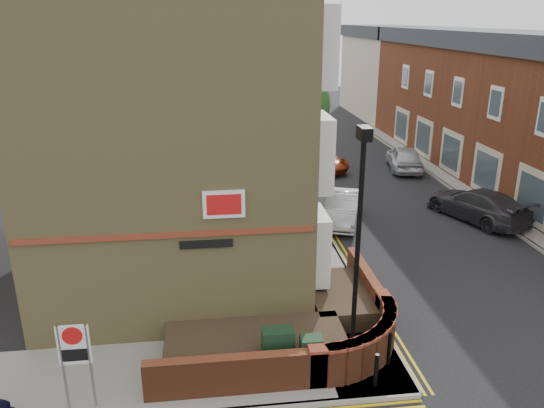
{
  "coord_description": "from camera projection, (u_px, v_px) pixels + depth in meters",
  "views": [
    {
      "loc": [
        -1.87,
        -10.03,
        8.7
      ],
      "look_at": [
        -0.11,
        4.0,
        3.7
      ],
      "focal_mm": 35.0,
      "sensor_mm": 36.0,
      "label": 1
    }
  ],
  "objects": [
    {
      "name": "silver_car_far",
      "position": [
        404.0,
        158.0,
        31.75
      ],
      "size": [
        2.53,
        4.57,
        1.47
      ],
      "primitive_type": "imported",
      "rotation": [
        0.0,
        0.0,
        2.95
      ],
      "color": "#AFB0B7",
      "rests_on": "ground"
    },
    {
      "name": "kerb_main_far",
      "position": [
        474.0,
        204.0,
        25.94
      ],
      "size": [
        0.15,
        40.0,
        0.12
      ],
      "primitive_type": "cube",
      "color": "gray",
      "rests_on": "ground"
    },
    {
      "name": "tree_near",
      "position": [
        290.0,
        109.0,
        24.31
      ],
      "size": [
        3.64,
        3.65,
        6.7
      ],
      "color": "#382B1E",
      "rests_on": "pavement_main"
    },
    {
      "name": "kerb_main_near",
      "position": [
        302.0,
        191.0,
        27.8
      ],
      "size": [
        0.15,
        32.0,
        0.12
      ],
      "primitive_type": "cube",
      "color": "gray",
      "rests_on": "ground"
    },
    {
      "name": "tree_mid",
      "position": [
        269.0,
        79.0,
        31.63
      ],
      "size": [
        4.03,
        4.03,
        7.42
      ],
      "color": "#382B1E",
      "rests_on": "pavement_main"
    },
    {
      "name": "pavement_main",
      "position": [
        283.0,
        192.0,
        27.68
      ],
      "size": [
        2.0,
        32.0,
        0.12
      ],
      "primitive_type": "cube",
      "color": "gray",
      "rests_on": "ground"
    },
    {
      "name": "traffic_light_assembly",
      "position": [
        270.0,
        111.0,
        35.24
      ],
      "size": [
        0.2,
        0.16,
        4.2
      ],
      "color": "black",
      "rests_on": "pavement_main"
    },
    {
      "name": "utility_cabinet_small",
      "position": [
        311.0,
        356.0,
        13.27
      ],
      "size": [
        0.55,
        0.4,
        1.1
      ],
      "primitive_type": "cube",
      "color": "#16321C",
      "rests_on": "pavement_corner"
    },
    {
      "name": "utility_cabinet_large",
      "position": [
        278.0,
        350.0,
        13.44
      ],
      "size": [
        0.8,
        0.45,
        1.2
      ],
      "primitive_type": "cube",
      "color": "#16321C",
      "rests_on": "pavement_corner"
    },
    {
      "name": "yellow_lines_main",
      "position": [
        307.0,
        192.0,
        27.85
      ],
      "size": [
        0.28,
        32.0,
        0.01
      ],
      "primitive_type": "cube",
      "color": "gold",
      "rests_on": "ground"
    },
    {
      "name": "tree_far",
      "position": [
        256.0,
        71.0,
        39.21
      ],
      "size": [
        3.81,
        3.81,
        7.0
      ],
      "color": "#382B1E",
      "rests_on": "pavement_main"
    },
    {
      "name": "lamppost",
      "position": [
        357.0,
        254.0,
        12.7
      ],
      "size": [
        0.25,
        0.5,
        6.3
      ],
      "color": "black",
      "rests_on": "pavement_corner"
    },
    {
      "name": "grey_car_far",
      "position": [
        478.0,
        205.0,
        23.88
      ],
      "size": [
        3.63,
        5.34,
        1.44
      ],
      "primitive_type": "imported",
      "rotation": [
        0.0,
        0.0,
        3.5
      ],
      "color": "#2E2C31",
      "rests_on": "ground"
    },
    {
      "name": "bollard_near",
      "position": [
        376.0,
        370.0,
        12.92
      ],
      "size": [
        0.11,
        0.11,
        0.9
      ],
      "primitive_type": "cylinder",
      "color": "black",
      "rests_on": "pavement_corner"
    },
    {
      "name": "ground",
      "position": [
        298.0,
        407.0,
        12.5
      ],
      "size": [
        120.0,
        120.0,
        0.0
      ],
      "primitive_type": "plane",
      "color": "black",
      "rests_on": "ground"
    },
    {
      "name": "silver_car_near",
      "position": [
        343.0,
        208.0,
        23.6
      ],
      "size": [
        2.76,
        4.33,
        1.35
      ],
      "primitive_type": "imported",
      "rotation": [
        0.0,
        0.0,
        -0.35
      ],
      "color": "#A6AAAE",
      "rests_on": "ground"
    },
    {
      "name": "red_car_main",
      "position": [
        316.0,
        159.0,
        31.86
      ],
      "size": [
        3.87,
        5.2,
        1.31
      ],
      "primitive_type": "imported",
      "rotation": [
        0.0,
        0.0,
        0.41
      ],
      "color": "maroon",
      "rests_on": "ground"
    },
    {
      "name": "bollard_far",
      "position": [
        389.0,
        349.0,
        13.74
      ],
      "size": [
        0.11,
        0.11,
        0.9
      ],
      "primitive_type": "cylinder",
      "color": "black",
      "rests_on": "pavement_corner"
    },
    {
      "name": "pavement_corner",
      "position": [
        152.0,
        377.0,
        13.47
      ],
      "size": [
        13.0,
        3.0,
        0.12
      ],
      "primitive_type": "cube",
      "color": "gray",
      "rests_on": "ground"
    },
    {
      "name": "pavement_far",
      "position": [
        512.0,
        202.0,
        26.17
      ],
      "size": [
        4.0,
        40.0,
        0.12
      ],
      "primitive_type": "cube",
      "color": "gray",
      "rests_on": "ground"
    },
    {
      "name": "zone_sign",
      "position": [
        75.0,
        352.0,
        11.83
      ],
      "size": [
        0.72,
        0.07,
        2.2
      ],
      "color": "slate",
      "rests_on": "pavement_corner"
    },
    {
      "name": "far_terrace",
      "position": [
        509.0,
        108.0,
        28.76
      ],
      "size": [
        5.4,
        30.4,
        8.0
      ],
      "color": "brown",
      "rests_on": "ground"
    },
    {
      "name": "corner_building",
      "position": [
        175.0,
        96.0,
        17.58
      ],
      "size": [
        8.95,
        10.4,
        13.6
      ],
      "color": "#95844F",
      "rests_on": "ground"
    },
    {
      "name": "far_terrace_cream",
      "position": [
        384.0,
        71.0,
        48.4
      ],
      "size": [
        5.4,
        12.4,
        8.0
      ],
      "color": "#B8B098",
      "rests_on": "ground"
    },
    {
      "name": "garden_wall",
      "position": [
        283.0,
        346.0,
        14.84
      ],
      "size": [
        6.8,
        6.0,
        1.2
      ],
      "primitive_type": null,
      "color": "brown",
      "rests_on": "ground"
    }
  ]
}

